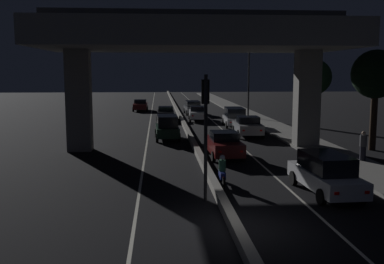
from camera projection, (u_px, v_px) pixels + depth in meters
The scene contains 21 objects.
ground_plane at pixel (232, 227), 14.92m from camera, with size 200.00×200.00×0.00m, color black.
lane_line_left_inner at pixel (151, 119), 49.27m from camera, with size 0.12×126.00×0.00m, color beige.
lane_line_right_inner at pixel (210, 118), 49.76m from camera, with size 0.12×126.00×0.00m, color beige.
median_divider at pixel (180, 117), 49.49m from camera, with size 0.35×126.00×0.37m, color gray.
sidewalk_right at pixel (268, 124), 43.20m from camera, with size 2.99×126.00×0.16m, color gray.
elevated_overpass at pixel (195, 41), 29.02m from camera, with size 19.82×9.69×9.08m.
traffic_light_left_of_median at pixel (205, 115), 17.62m from camera, with size 0.30×0.49×5.02m.
street_lamp at pixel (247, 73), 48.51m from camera, with size 1.87×0.32×8.47m.
car_white_lead at pixel (326, 173), 18.87m from camera, with size 2.01×4.85×1.71m.
car_dark_red_second at pixel (224, 144), 27.10m from camera, with size 2.03×4.56×1.56m.
car_silver_third at pixel (248, 126), 35.81m from camera, with size 2.17×4.45×1.60m.
car_white_fourth at pixel (235, 116), 42.13m from camera, with size 2.17×4.49×1.77m.
car_white_fifth at pixel (198, 113), 47.39m from camera, with size 2.02×4.81×1.52m.
car_grey_sixth at pixel (193, 107), 54.43m from camera, with size 2.09×4.87×1.61m.
car_dark_green_lead_oncoming at pixel (167, 127), 33.98m from camera, with size 1.91×4.09×1.85m.
car_black_second_oncoming at pixel (166, 113), 47.84m from camera, with size 1.94×4.78×1.44m.
car_dark_red_third_oncoming at pixel (140, 105), 59.35m from camera, with size 1.94×4.30×1.46m.
motorcycle_blue_filtering_near at pixel (222, 172), 20.38m from camera, with size 0.33×1.88×1.38m.
pedestrian_on_sidewalk at pixel (363, 146), 25.18m from camera, with size 0.39×0.39×1.66m.
roadside_tree_kerbside_near at pixel (376, 75), 28.91m from camera, with size 3.15×3.15×6.55m.
roadside_tree_kerbside_mid at pixel (314, 78), 40.99m from camera, with size 3.26×3.26×6.27m.
Camera 1 is at (-2.43, -14.23, 5.11)m, focal length 42.00 mm.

